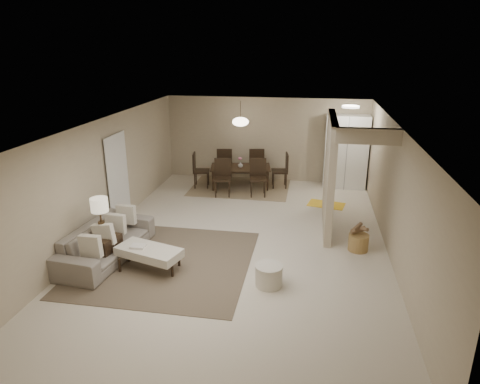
% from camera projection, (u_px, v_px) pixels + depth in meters
% --- Properties ---
extents(floor, '(9.00, 9.00, 0.00)m').
position_uv_depth(floor, '(241.00, 241.00, 9.09)').
color(floor, beige).
rests_on(floor, ground).
extents(ceiling, '(9.00, 9.00, 0.00)m').
position_uv_depth(ceiling, '(241.00, 124.00, 8.27)').
color(ceiling, white).
rests_on(ceiling, back_wall).
extents(back_wall, '(6.00, 0.00, 6.00)m').
position_uv_depth(back_wall, '(266.00, 140.00, 12.87)').
color(back_wall, tan).
rests_on(back_wall, floor).
extents(left_wall, '(0.00, 9.00, 9.00)m').
position_uv_depth(left_wall, '(103.00, 178.00, 9.16)').
color(left_wall, tan).
rests_on(left_wall, floor).
extents(right_wall, '(0.00, 9.00, 9.00)m').
position_uv_depth(right_wall, '(395.00, 194.00, 8.20)').
color(right_wall, tan).
rests_on(right_wall, floor).
extents(partition, '(0.15, 2.50, 2.50)m').
position_uv_depth(partition, '(329.00, 173.00, 9.55)').
color(partition, tan).
rests_on(partition, floor).
extents(doorway, '(0.04, 0.90, 2.04)m').
position_uv_depth(doorway, '(118.00, 180.00, 9.79)').
color(doorway, black).
rests_on(doorway, floor).
extents(pantry_cabinet, '(1.20, 0.55, 2.10)m').
position_uv_depth(pantry_cabinet, '(346.00, 152.00, 12.23)').
color(pantry_cabinet, white).
rests_on(pantry_cabinet, floor).
extents(flush_light, '(0.44, 0.44, 0.05)m').
position_uv_depth(flush_light, '(351.00, 107.00, 10.89)').
color(flush_light, white).
rests_on(flush_light, ceiling).
extents(living_rug, '(3.20, 3.20, 0.01)m').
position_uv_depth(living_rug, '(166.00, 262.00, 8.21)').
color(living_rug, brown).
rests_on(living_rug, floor).
extents(sofa, '(2.40, 1.14, 0.68)m').
position_uv_depth(sofa, '(107.00, 242.00, 8.29)').
color(sofa, gray).
rests_on(sofa, floor).
extents(ottoman_bench, '(1.31, 0.87, 0.43)m').
position_uv_depth(ottoman_bench, '(149.00, 252.00, 7.85)').
color(ottoman_bench, silver).
rests_on(ottoman_bench, living_rug).
extents(side_table, '(0.62, 0.62, 0.56)m').
position_uv_depth(side_table, '(104.00, 249.00, 8.11)').
color(side_table, black).
rests_on(side_table, floor).
extents(table_lamp, '(0.32, 0.32, 0.76)m').
position_uv_depth(table_lamp, '(100.00, 208.00, 7.84)').
color(table_lamp, '#42301C').
rests_on(table_lamp, side_table).
extents(round_pouf, '(0.49, 0.49, 0.38)m').
position_uv_depth(round_pouf, '(269.00, 275.00, 7.37)').
color(round_pouf, silver).
rests_on(round_pouf, floor).
extents(wicker_basket, '(0.47, 0.47, 0.34)m').
position_uv_depth(wicker_basket, '(358.00, 242.00, 8.64)').
color(wicker_basket, olive).
rests_on(wicker_basket, floor).
extents(dining_rug, '(2.80, 2.10, 0.01)m').
position_uv_depth(dining_rug, '(240.00, 187.00, 12.54)').
color(dining_rug, '#8D7457').
rests_on(dining_rug, floor).
extents(dining_table, '(1.85, 1.22, 0.60)m').
position_uv_depth(dining_table, '(240.00, 177.00, 12.44)').
color(dining_table, black).
rests_on(dining_table, dining_rug).
extents(dining_chairs, '(2.76, 2.17, 1.01)m').
position_uv_depth(dining_chairs, '(240.00, 170.00, 12.38)').
color(dining_chairs, black).
rests_on(dining_chairs, dining_rug).
extents(vase, '(0.17, 0.17, 0.15)m').
position_uv_depth(vase, '(240.00, 165.00, 12.32)').
color(vase, white).
rests_on(vase, dining_table).
extents(yellow_mat, '(1.02, 0.75, 0.01)m').
position_uv_depth(yellow_mat, '(326.00, 204.00, 11.16)').
color(yellow_mat, yellow).
rests_on(yellow_mat, floor).
extents(pendant_light, '(0.46, 0.46, 0.71)m').
position_uv_depth(pendant_light, '(240.00, 122.00, 11.92)').
color(pendant_light, '#42301C').
rests_on(pendant_light, ceiling).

